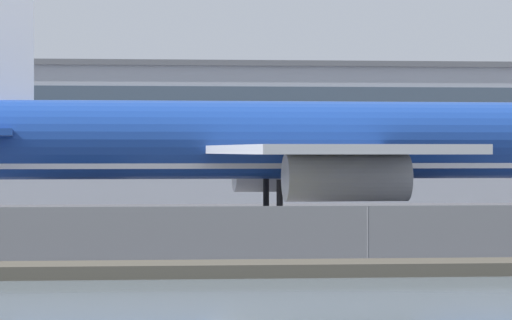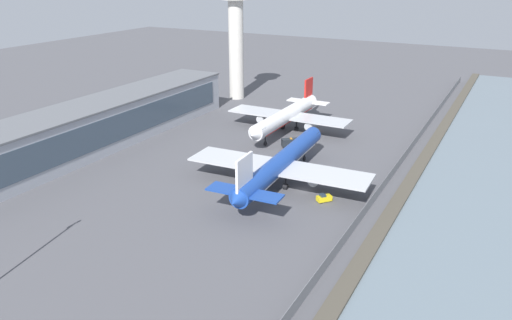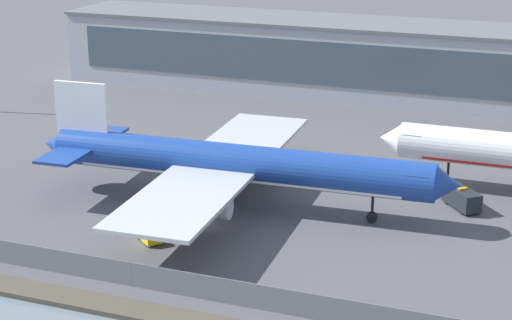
% 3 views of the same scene
% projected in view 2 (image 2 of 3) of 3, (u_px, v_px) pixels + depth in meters
% --- Properties ---
extents(ground_plane, '(500.00, 500.00, 0.00)m').
position_uv_depth(ground_plane, '(303.00, 190.00, 113.12)').
color(ground_plane, '#4C4C51').
extents(shoreline_seawall, '(320.00, 3.00, 0.50)m').
position_uv_depth(shoreline_seawall, '(393.00, 208.00, 104.01)').
color(shoreline_seawall, '#474238').
rests_on(shoreline_seawall, ground).
extents(perimeter_fence, '(280.00, 0.10, 2.43)m').
position_uv_depth(perimeter_fence, '(373.00, 200.00, 105.64)').
color(perimeter_fence, slate).
rests_on(perimeter_fence, ground).
extents(cargo_jet_blue, '(49.64, 43.01, 13.32)m').
position_uv_depth(cargo_jet_blue, '(281.00, 163.00, 114.78)').
color(cargo_jet_blue, '#193D93').
rests_on(cargo_jet_blue, ground).
extents(passenger_jet_white_red, '(45.06, 38.25, 13.51)m').
position_uv_depth(passenger_jet_white_red, '(287.00, 115.00, 151.83)').
color(passenger_jet_white_red, white).
rests_on(passenger_jet_white_red, ground).
extents(baggage_tug, '(3.48, 3.28, 1.80)m').
position_uv_depth(baggage_tug, '(324.00, 198.00, 107.41)').
color(baggage_tug, yellow).
rests_on(baggage_tug, ground).
extents(ops_van, '(4.95, 5.34, 2.48)m').
position_uv_depth(ops_van, '(291.00, 142.00, 140.37)').
color(ops_van, '#1E2328').
rests_on(ops_van, ground).
extents(control_tower, '(11.07, 11.07, 44.16)m').
position_uv_depth(control_tower, '(236.00, 32.00, 184.53)').
color(control_tower, beige).
rests_on(control_tower, ground).
extents(terminal_building, '(103.65, 16.21, 12.66)m').
position_uv_depth(terminal_building, '(96.00, 125.00, 138.54)').
color(terminal_building, '#9EA3AD').
rests_on(terminal_building, ground).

